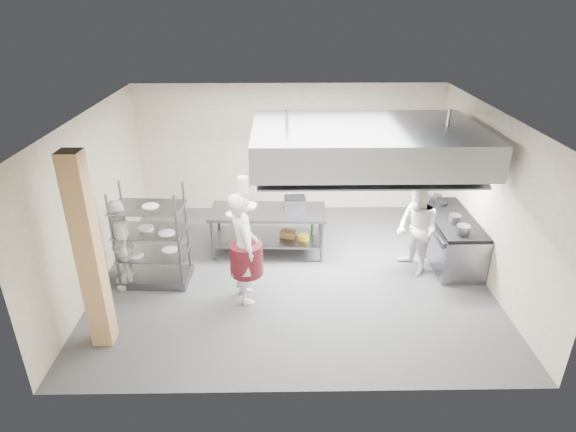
{
  "coord_description": "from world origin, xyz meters",
  "views": [
    {
      "loc": [
        -0.21,
        -7.79,
        4.83
      ],
      "look_at": [
        -0.09,
        0.2,
        1.08
      ],
      "focal_mm": 30.0,
      "sensor_mm": 36.0,
      "label": 1
    }
  ],
  "objects_px": {
    "chef_plating": "(121,244)",
    "griddle": "(295,203)",
    "pass_rack": "(151,236)",
    "cooking_range": "(449,239)",
    "chef_head": "(243,248)",
    "island": "(268,231)",
    "stockpot": "(455,219)",
    "chef_line": "(417,229)"
  },
  "relations": [
    {
      "from": "chef_head",
      "to": "stockpot",
      "type": "distance_m",
      "value": 4.01
    },
    {
      "from": "island",
      "to": "chef_head",
      "type": "bearing_deg",
      "value": -100.4
    },
    {
      "from": "cooking_range",
      "to": "chef_line",
      "type": "xyz_separation_m",
      "value": [
        -0.81,
        -0.47,
        0.45
      ]
    },
    {
      "from": "pass_rack",
      "to": "cooking_range",
      "type": "relative_size",
      "value": 0.92
    },
    {
      "from": "island",
      "to": "stockpot",
      "type": "xyz_separation_m",
      "value": [
        3.5,
        -0.59,
        0.52
      ]
    },
    {
      "from": "cooking_range",
      "to": "chef_head",
      "type": "xyz_separation_m",
      "value": [
        -3.92,
        -1.31,
        0.56
      ]
    },
    {
      "from": "griddle",
      "to": "stockpot",
      "type": "relative_size",
      "value": 1.86
    },
    {
      "from": "pass_rack",
      "to": "chef_plating",
      "type": "distance_m",
      "value": 0.52
    },
    {
      "from": "chef_line",
      "to": "stockpot",
      "type": "xyz_separation_m",
      "value": [
        0.75,
        0.21,
        0.11
      ]
    },
    {
      "from": "griddle",
      "to": "stockpot",
      "type": "xyz_separation_m",
      "value": [
        2.96,
        -0.72,
        -0.03
      ]
    },
    {
      "from": "chef_plating",
      "to": "chef_head",
      "type": "bearing_deg",
      "value": 56.09
    },
    {
      "from": "chef_plating",
      "to": "griddle",
      "type": "distance_m",
      "value": 3.35
    },
    {
      "from": "chef_line",
      "to": "griddle",
      "type": "height_order",
      "value": "chef_line"
    },
    {
      "from": "griddle",
      "to": "stockpot",
      "type": "distance_m",
      "value": 3.04
    },
    {
      "from": "chef_plating",
      "to": "stockpot",
      "type": "xyz_separation_m",
      "value": [
        6.03,
        0.62,
        0.14
      ]
    },
    {
      "from": "chef_head",
      "to": "island",
      "type": "bearing_deg",
      "value": -29.04
    },
    {
      "from": "chef_head",
      "to": "chef_plating",
      "type": "bearing_deg",
      "value": 61.96
    },
    {
      "from": "chef_head",
      "to": "chef_line",
      "type": "distance_m",
      "value": 3.23
    },
    {
      "from": "chef_line",
      "to": "griddle",
      "type": "xyz_separation_m",
      "value": [
        -2.21,
        0.93,
        0.14
      ]
    },
    {
      "from": "cooking_range",
      "to": "griddle",
      "type": "xyz_separation_m",
      "value": [
        -3.01,
        0.46,
        0.59
      ]
    },
    {
      "from": "island",
      "to": "cooking_range",
      "type": "bearing_deg",
      "value": -3.25
    },
    {
      "from": "pass_rack",
      "to": "cooking_range",
      "type": "bearing_deg",
      "value": 10.47
    },
    {
      "from": "pass_rack",
      "to": "cooking_range",
      "type": "xyz_separation_m",
      "value": [
        5.58,
        0.74,
        -0.5
      ]
    },
    {
      "from": "cooking_range",
      "to": "stockpot",
      "type": "distance_m",
      "value": 0.62
    },
    {
      "from": "pass_rack",
      "to": "griddle",
      "type": "bearing_deg",
      "value": 28.05
    },
    {
      "from": "chef_head",
      "to": "griddle",
      "type": "relative_size",
      "value": 4.6
    },
    {
      "from": "chef_head",
      "to": "chef_plating",
      "type": "xyz_separation_m",
      "value": [
        -2.16,
        0.44,
        -0.15
      ]
    },
    {
      "from": "chef_head",
      "to": "griddle",
      "type": "xyz_separation_m",
      "value": [
        0.91,
        1.78,
        0.03
      ]
    },
    {
      "from": "cooking_range",
      "to": "stockpot",
      "type": "bearing_deg",
      "value": -102.28
    },
    {
      "from": "pass_rack",
      "to": "griddle",
      "type": "height_order",
      "value": "pass_rack"
    },
    {
      "from": "cooking_range",
      "to": "chef_head",
      "type": "distance_m",
      "value": 4.17
    },
    {
      "from": "chef_head",
      "to": "pass_rack",
      "type": "bearing_deg",
      "value": 54.45
    },
    {
      "from": "chef_plating",
      "to": "cooking_range",
      "type": "bearing_deg",
      "value": 75.78
    },
    {
      "from": "pass_rack",
      "to": "chef_line",
      "type": "xyz_separation_m",
      "value": [
        4.77,
        0.27,
        -0.04
      ]
    },
    {
      "from": "island",
      "to": "stockpot",
      "type": "distance_m",
      "value": 3.59
    },
    {
      "from": "pass_rack",
      "to": "cooking_range",
      "type": "height_order",
      "value": "pass_rack"
    },
    {
      "from": "chef_plating",
      "to": "chef_line",
      "type": "bearing_deg",
      "value": 72.0
    },
    {
      "from": "cooking_range",
      "to": "chef_line",
      "type": "distance_m",
      "value": 1.04
    },
    {
      "from": "island",
      "to": "chef_line",
      "type": "xyz_separation_m",
      "value": [
        2.75,
        -0.8,
        0.42
      ]
    },
    {
      "from": "island",
      "to": "griddle",
      "type": "relative_size",
      "value": 5.32
    },
    {
      "from": "cooking_range",
      "to": "island",
      "type": "bearing_deg",
      "value": 174.64
    },
    {
      "from": "pass_rack",
      "to": "stockpot",
      "type": "distance_m",
      "value": 5.55
    }
  ]
}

